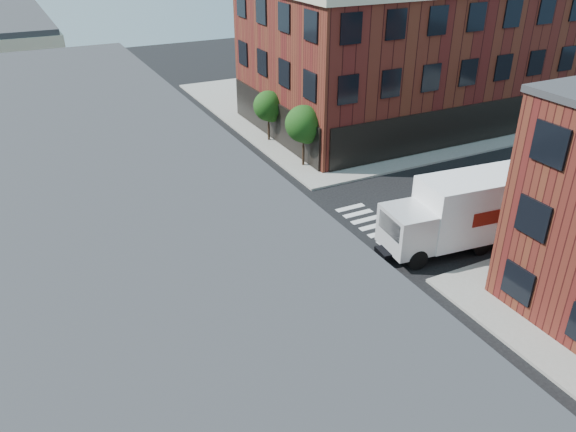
# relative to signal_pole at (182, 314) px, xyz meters

# --- Properties ---
(ground) EXTENTS (120.00, 120.00, 0.00)m
(ground) POSITION_rel_signal_pole_xyz_m (6.72, 6.68, -2.86)
(ground) COLOR black
(ground) RESTS_ON ground
(sidewalk_ne) EXTENTS (30.00, 30.00, 0.15)m
(sidewalk_ne) POSITION_rel_signal_pole_xyz_m (27.72, 27.68, -2.78)
(sidewalk_ne) COLOR gray
(sidewalk_ne) RESTS_ON ground
(building_ne) EXTENTS (25.00, 16.00, 12.00)m
(building_ne) POSITION_rel_signal_pole_xyz_m (27.22, 22.68, 3.14)
(building_ne) COLOR #4F1513
(building_ne) RESTS_ON ground
(tree_near) EXTENTS (2.69, 2.69, 4.49)m
(tree_near) POSITION_rel_signal_pole_xyz_m (14.28, 16.65, 0.30)
(tree_near) COLOR black
(tree_near) RESTS_ON ground
(tree_far) EXTENTS (2.43, 2.43, 4.07)m
(tree_far) POSITION_rel_signal_pole_xyz_m (14.28, 22.65, 0.02)
(tree_far) COLOR black
(tree_far) RESTS_ON ground
(signal_pole) EXTENTS (1.29, 1.24, 4.60)m
(signal_pole) POSITION_rel_signal_pole_xyz_m (0.00, 0.00, 0.00)
(signal_pole) COLOR black
(signal_pole) RESTS_ON ground
(box_truck) EXTENTS (9.24, 3.64, 4.09)m
(box_truck) POSITION_rel_signal_pole_xyz_m (16.64, 2.71, -0.73)
(box_truck) COLOR white
(box_truck) RESTS_ON ground
(traffic_cone) EXTENTS (0.44, 0.44, 0.64)m
(traffic_cone) POSITION_rel_signal_pole_xyz_m (1.99, 1.87, -2.55)
(traffic_cone) COLOR orange
(traffic_cone) RESTS_ON ground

